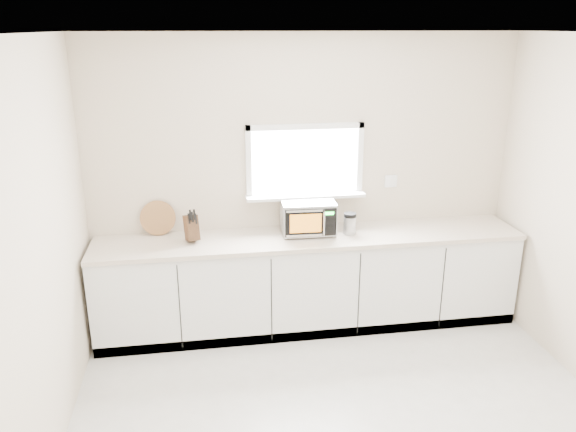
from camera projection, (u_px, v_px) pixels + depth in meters
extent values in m
cube|color=beige|center=(304.00, 181.00, 5.29)|extent=(4.00, 0.02, 2.70)
cube|color=white|center=(305.00, 161.00, 5.21)|extent=(1.00, 0.02, 0.60)
cube|color=white|center=(306.00, 196.00, 5.25)|extent=(1.12, 0.16, 0.03)
cube|color=white|center=(305.00, 127.00, 5.09)|extent=(1.10, 0.04, 0.05)
cube|color=white|center=(305.00, 195.00, 5.30)|extent=(1.10, 0.04, 0.05)
cube|color=white|center=(249.00, 164.00, 5.12)|extent=(0.05, 0.04, 0.70)
cube|color=white|center=(360.00, 159.00, 5.28)|extent=(0.05, 0.04, 0.70)
cube|color=white|center=(391.00, 181.00, 5.42)|extent=(0.12, 0.01, 0.12)
cube|color=silver|center=(309.00, 283.00, 5.30)|extent=(3.92, 0.60, 0.88)
cube|color=beige|center=(310.00, 238.00, 5.14)|extent=(3.92, 0.64, 0.04)
cylinder|color=black|center=(288.00, 238.00, 5.06)|extent=(0.02, 0.02, 0.01)
cylinder|color=black|center=(284.00, 227.00, 5.33)|extent=(0.02, 0.02, 0.01)
cylinder|color=black|center=(332.00, 236.00, 5.10)|extent=(0.02, 0.02, 0.01)
cylinder|color=black|center=(326.00, 226.00, 5.37)|extent=(0.02, 0.02, 0.01)
cube|color=#A9ACB0|center=(308.00, 216.00, 5.17)|extent=(0.49, 0.38, 0.29)
cube|color=black|center=(311.00, 223.00, 4.99)|extent=(0.46, 0.03, 0.25)
cube|color=orange|center=(306.00, 223.00, 4.98)|extent=(0.28, 0.01, 0.17)
cylinder|color=silver|center=(324.00, 223.00, 4.98)|extent=(0.02, 0.02, 0.23)
cube|color=black|center=(329.00, 222.00, 5.00)|extent=(0.12, 0.01, 0.25)
cube|color=#19FF33|center=(329.00, 213.00, 4.97)|extent=(0.08, 0.01, 0.03)
cube|color=silver|center=(308.00, 201.00, 5.12)|extent=(0.49, 0.38, 0.01)
cube|color=#4B2E1B|center=(191.00, 228.00, 4.96)|extent=(0.15, 0.23, 0.26)
cube|color=black|center=(189.00, 219.00, 4.87)|extent=(0.02, 0.05, 0.09)
cube|color=black|center=(192.00, 217.00, 4.88)|extent=(0.02, 0.05, 0.09)
cube|color=black|center=(196.00, 219.00, 4.90)|extent=(0.02, 0.05, 0.09)
cube|color=black|center=(190.00, 215.00, 4.87)|extent=(0.02, 0.05, 0.09)
cube|color=black|center=(194.00, 214.00, 4.88)|extent=(0.02, 0.05, 0.09)
cylinder|color=#975E3A|center=(158.00, 218.00, 5.11)|extent=(0.32, 0.08, 0.32)
cylinder|color=#A9ACB0|center=(350.00, 225.00, 5.16)|extent=(0.14, 0.14, 0.17)
cylinder|color=black|center=(350.00, 215.00, 5.13)|extent=(0.13, 0.13, 0.04)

